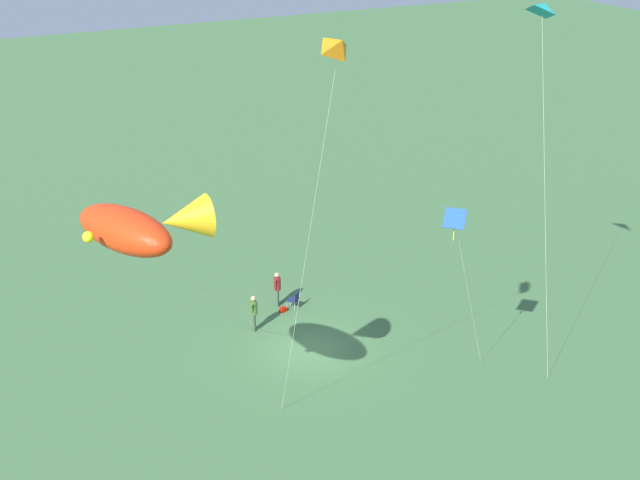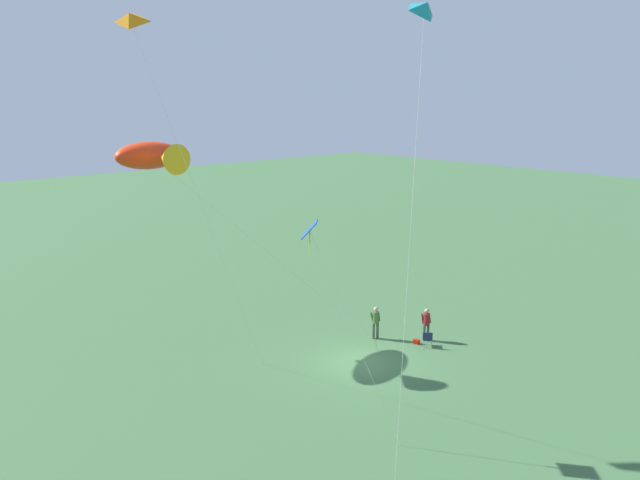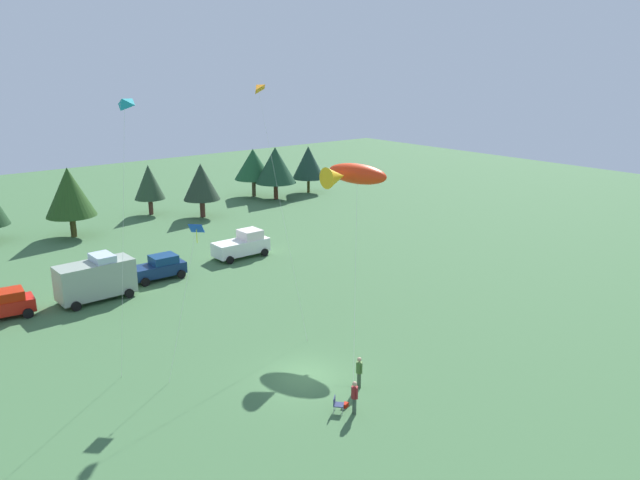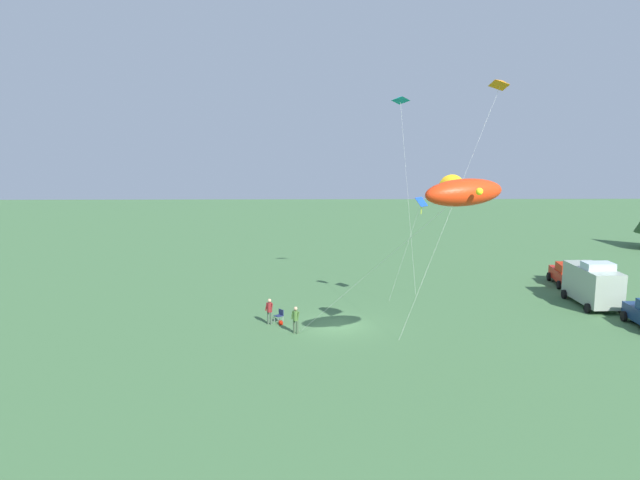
# 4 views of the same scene
# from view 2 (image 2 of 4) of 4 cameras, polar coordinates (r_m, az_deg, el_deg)

# --- Properties ---
(ground_plane) EXTENTS (160.00, 160.00, 0.00)m
(ground_plane) POSITION_cam_2_polar(r_m,az_deg,el_deg) (30.44, 3.72, -11.06)
(ground_plane) COLOR #3E683D
(person_kite_flyer) EXTENTS (0.45, 0.58, 1.74)m
(person_kite_flyer) POSITION_cam_2_polar(r_m,az_deg,el_deg) (32.86, 5.11, -7.29)
(person_kite_flyer) COLOR #3A4F37
(person_kite_flyer) RESTS_ON ground
(folding_chair) EXTENTS (0.68, 0.68, 0.82)m
(folding_chair) POSITION_cam_2_polar(r_m,az_deg,el_deg) (32.33, 9.80, -8.80)
(folding_chair) COLOR #1C274E
(folding_chair) RESTS_ON ground
(person_spectator) EXTENTS (0.46, 0.56, 1.74)m
(person_spectator) POSITION_cam_2_polar(r_m,az_deg,el_deg) (32.95, 9.70, -7.38)
(person_spectator) COLOR #3E5141
(person_spectator) RESTS_ON ground
(backpack_on_grass) EXTENTS (0.37, 0.30, 0.22)m
(backpack_on_grass) POSITION_cam_2_polar(r_m,az_deg,el_deg) (32.77, 8.80, -9.17)
(backpack_on_grass) COLOR #B11506
(backpack_on_grass) RESTS_ON ground
(kite_large_fish) EXTENTS (9.11, 10.56, 10.33)m
(kite_large_fish) POSITION_cam_2_polar(r_m,az_deg,el_deg) (31.37, -14.93, 7.42)
(kite_large_fish) COLOR red
(kite_large_fish) RESTS_ON ground
(kite_diamond_blue) EXTENTS (3.54, 2.18, 8.11)m
(kite_diamond_blue) POSITION_cam_2_polar(r_m,az_deg,el_deg) (22.04, -0.69, 0.29)
(kite_diamond_blue) COLOR blue
(kite_diamond_blue) RESTS_ON ground
(kite_delta_teal) EXTENTS (1.16, 2.25, 15.23)m
(kite_delta_teal) POSITION_cam_2_polar(r_m,az_deg,el_deg) (19.58, 9.80, 19.92)
(kite_delta_teal) COLOR teal
(kite_delta_teal) RESTS_ON ground
(kite_delta_orange) EXTENTS (1.31, 6.09, 15.55)m
(kite_delta_orange) POSITION_cam_2_polar(r_m,az_deg,el_deg) (25.28, -16.99, 18.66)
(kite_delta_orange) COLOR orange
(kite_delta_orange) RESTS_ON ground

